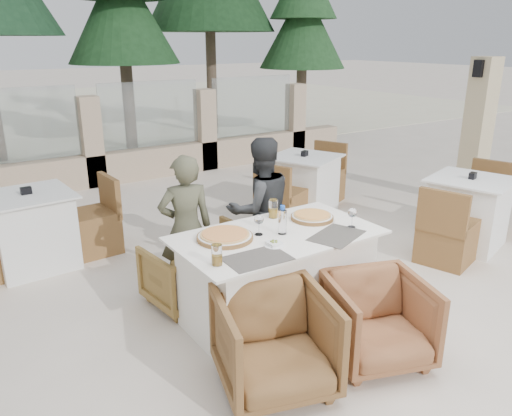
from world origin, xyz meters
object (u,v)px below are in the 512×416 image
wine_glass_centre (259,224)px  bg_table_a (32,231)px  diner_right (260,209)px  bg_table_b (304,185)px  pizza_right (312,217)px  wine_glass_corner (352,217)px  diner_left (186,228)px  bg_table_c (467,212)px  water_bottle (282,220)px  olive_dish (274,243)px  dining_table (277,278)px  armchair_near_right (378,320)px  armchair_far_right (267,246)px  beer_glass_left (217,255)px  pizza_left (225,236)px  armchair_far_left (183,274)px  armchair_near_left (275,342)px  beer_glass_right (273,209)px

wine_glass_centre → bg_table_a: size_ratio=0.11×
diner_right → bg_table_b: diner_right is taller
pizza_right → wine_glass_corner: (0.14, -0.33, 0.07)m
diner_left → bg_table_c: diner_left is taller
water_bottle → olive_dish: 0.27m
water_bottle → bg_table_a: size_ratio=0.14×
dining_table → armchair_near_right: dining_table is taller
wine_glass_centre → bg_table_b: wine_glass_centre is taller
armchair_far_right → diner_left: bearing=-9.3°
wine_glass_corner → beer_glass_left: (-1.25, -0.01, -0.02)m
pizza_left → diner_left: (-0.01, 0.66, -0.15)m
pizza_right → wine_glass_corner: size_ratio=1.95×
beer_glass_left → diner_right: diner_right is taller
olive_dish → bg_table_b: olive_dish is taller
wine_glass_centre → bg_table_a: (-1.30, 2.16, -0.48)m
diner_right → wine_glass_centre: bearing=62.9°
pizza_left → armchair_far_right: bearing=36.4°
wine_glass_centre → olive_dish: size_ratio=1.67×
pizza_right → water_bottle: water_bottle is taller
water_bottle → diner_left: 0.95m
dining_table → water_bottle: bearing=-23.7°
armchair_far_left → diner_left: size_ratio=0.46×
dining_table → pizza_left: 0.59m
pizza_right → wine_glass_centre: bearing=-175.7°
dining_table → bg_table_c: bearing=2.9°
pizza_left → bg_table_b: bearing=39.3°
armchair_near_left → bg_table_b: bearing=64.6°
olive_dish → armchair_far_left: olive_dish is taller
beer_glass_left → bg_table_a: bearing=107.2°
beer_glass_right → diner_left: diner_left is taller
wine_glass_corner → armchair_near_right: 0.86m
pizza_left → armchair_near_left: (-0.10, -0.79, -0.46)m
pizza_right → diner_left: 1.10m
diner_right → bg_table_b: 2.02m
pizza_right → bg_table_a: bearing=131.4°
diner_right → bg_table_a: size_ratio=0.84×
armchair_near_right → diner_right: bearing=107.5°
beer_glass_left → bg_table_c: 3.45m
dining_table → diner_right: diner_right is taller
armchair_near_right → armchair_far_right: bearing=105.2°
beer_glass_right → wine_glass_centre: bearing=-141.1°
armchair_far_left → bg_table_b: (2.41, 1.32, 0.11)m
bg_table_a → diner_right: bearing=-42.8°
dining_table → armchair_near_left: dining_table is taller
beer_glass_left → armchair_far_right: bearing=41.5°
dining_table → pizza_left: bearing=161.1°
wine_glass_centre → armchair_far_left: bearing=120.4°
beer_glass_right → bg_table_c: beer_glass_right is taller
dining_table → diner_left: 0.93m
pizza_left → bg_table_c: size_ratio=0.26×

